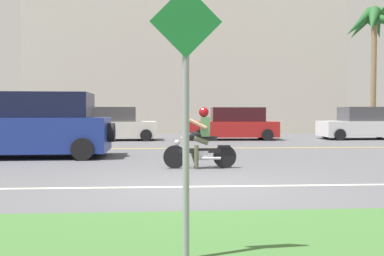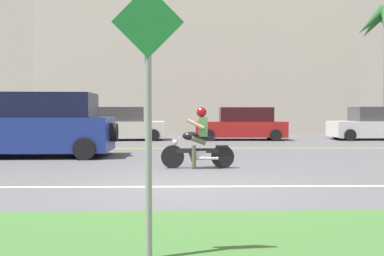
# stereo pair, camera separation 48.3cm
# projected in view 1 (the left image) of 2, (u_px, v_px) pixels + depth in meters

# --- Properties ---
(ground) EXTENTS (56.00, 30.00, 0.04)m
(ground) POSITION_uv_depth(u_px,v_px,m) (188.00, 166.00, 10.59)
(ground) COLOR #545459
(lane_line_near) EXTENTS (50.40, 0.12, 0.01)m
(lane_line_near) POSITION_uv_depth(u_px,v_px,m) (198.00, 187.00, 7.48)
(lane_line_near) COLOR silver
(lane_line_near) RESTS_ON ground
(lane_line_far) EXTENTS (50.40, 0.12, 0.01)m
(lane_line_far) POSITION_uv_depth(u_px,v_px,m) (181.00, 148.00, 15.48)
(lane_line_far) COLOR yellow
(lane_line_far) RESTS_ON ground
(motorcyclist) EXTENTS (1.77, 0.58, 1.48)m
(motorcyclist) POSITION_uv_depth(u_px,v_px,m) (201.00, 142.00, 9.94)
(motorcyclist) COLOR black
(motorcyclist) RESTS_ON ground
(suv_nearby) EXTENTS (4.54, 2.26, 1.95)m
(suv_nearby) POSITION_uv_depth(u_px,v_px,m) (37.00, 126.00, 12.36)
(suv_nearby) COLOR navy
(suv_nearby) RESTS_ON ground
(parked_car_0) EXTENTS (3.77, 2.03, 1.69)m
(parked_car_0) POSITION_uv_depth(u_px,v_px,m) (1.00, 125.00, 18.51)
(parked_car_0) COLOR #8C939E
(parked_car_0) RESTS_ON ground
(parked_car_1) EXTENTS (3.81, 2.21, 1.61)m
(parked_car_1) POSITION_uv_depth(u_px,v_px,m) (117.00, 125.00, 19.97)
(parked_car_1) COLOR white
(parked_car_1) RESTS_ON ground
(parked_car_2) EXTENTS (4.45, 1.95, 1.60)m
(parked_car_2) POSITION_uv_depth(u_px,v_px,m) (234.00, 125.00, 20.37)
(parked_car_2) COLOR #AD1E1E
(parked_car_2) RESTS_ON ground
(parked_car_3) EXTENTS (4.01, 1.94, 1.63)m
(parked_car_3) POSITION_uv_depth(u_px,v_px,m) (362.00, 124.00, 20.78)
(parked_car_3) COLOR silver
(parked_car_3) RESTS_ON ground
(palm_tree_0) EXTENTS (3.43, 3.36, 7.21)m
(palm_tree_0) POSITION_uv_depth(u_px,v_px,m) (374.00, 28.00, 22.82)
(palm_tree_0) COLOR #846B4C
(palm_tree_0) RESTS_ON ground
(street_sign) EXTENTS (0.62, 0.06, 2.44)m
(street_sign) POSITION_uv_depth(u_px,v_px,m) (186.00, 96.00, 3.56)
(street_sign) COLOR gray
(street_sign) RESTS_ON ground
(building_far) EXTENTS (21.02, 4.00, 8.74)m
(building_far) POSITION_uv_depth(u_px,v_px,m) (187.00, 69.00, 28.43)
(building_far) COLOR beige
(building_far) RESTS_ON ground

